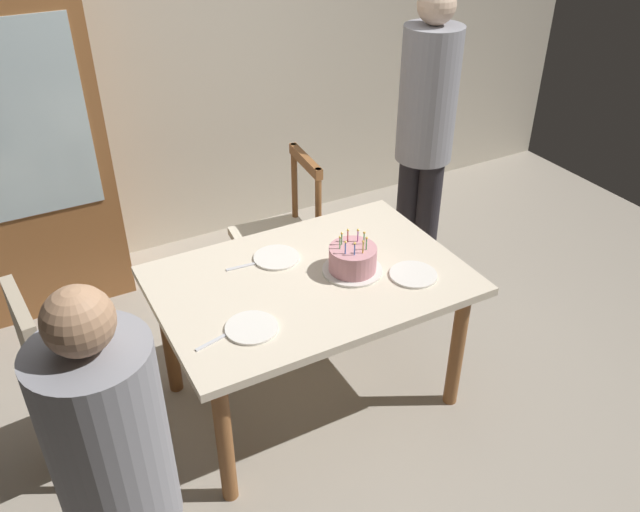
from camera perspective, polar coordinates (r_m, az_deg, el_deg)
ground at (r=3.47m, az=-0.74°, el=-11.91°), size 6.40×6.40×0.00m
back_wall at (r=4.34m, az=-12.85°, el=16.84°), size 6.40×0.10×2.60m
dining_table at (r=3.05m, az=-0.83°, el=-3.32°), size 1.40×0.96×0.74m
birthday_cake at (r=3.01m, az=2.86°, el=-0.35°), size 0.28×0.28×0.19m
plate_near_celebrant at (r=2.71m, az=-5.99°, el=-6.24°), size 0.22×0.22×0.01m
plate_far_side at (r=3.13m, az=-3.81°, el=-0.14°), size 0.22×0.22×0.01m
plate_near_guest at (r=3.03m, az=8.13°, el=-1.62°), size 0.22×0.22×0.01m
fork_near_celebrant at (r=2.67m, az=-9.15°, el=-7.29°), size 0.18×0.06×0.01m
fork_far_side at (r=3.09m, az=-6.58°, el=-0.86°), size 0.18×0.03×0.01m
chair_spindle_back at (r=3.83m, az=-3.54°, el=1.55°), size 0.48×0.48×0.95m
chair_upholstered at (r=3.00m, az=-21.07°, el=-9.35°), size 0.48×0.48×0.95m
person_celebrant at (r=2.04m, az=-17.01°, el=-18.61°), size 0.32×0.32×1.58m
person_guest at (r=3.77m, az=9.15°, el=10.73°), size 0.32×0.32×1.82m
china_cabinet at (r=4.03m, az=-26.12°, el=7.73°), size 1.10×0.45×1.90m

